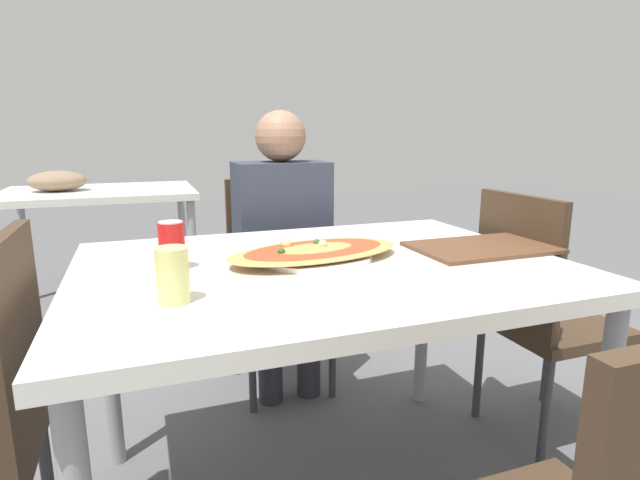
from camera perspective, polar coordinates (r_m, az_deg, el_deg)
name	(u,v)px	position (r m, az deg, el deg)	size (l,w,h in m)	color
dining_table	(323,286)	(1.37, 0.35, -5.30)	(1.29, 0.95, 0.75)	silver
chair_far_seated	(276,273)	(2.19, -5.01, -3.73)	(0.40, 0.40, 0.90)	#3F2D1E
chair_side_right	(538,308)	(1.92, 23.67, -7.11)	(0.40, 0.40, 0.90)	#3F2D1E
person_seated	(283,235)	(2.04, -4.26, 0.62)	(0.37, 0.24, 1.18)	#2D2D38
pizza_main	(315,252)	(1.38, -0.58, -1.43)	(0.54, 0.33, 0.06)	white
soda_can	(172,246)	(1.33, -16.56, -0.63)	(0.07, 0.07, 0.12)	red
drink_glass	(173,275)	(1.07, -16.49, -3.87)	(0.07, 0.07, 0.12)	#E0DB7F
serving_tray	(482,247)	(1.57, 17.98, -0.81)	(0.41, 0.27, 0.01)	brown
background_table	(93,199)	(3.32, -24.52, 4.23)	(1.10, 0.80, 0.87)	silver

